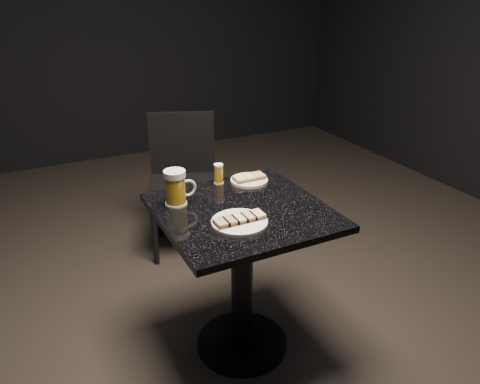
{
  "coord_description": "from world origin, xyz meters",
  "views": [
    {
      "loc": [
        -0.81,
        -1.6,
        1.64
      ],
      "look_at": [
        0.0,
        0.02,
        0.82
      ],
      "focal_mm": 35.0,
      "sensor_mm": 36.0,
      "label": 1
    }
  ],
  "objects_px": {
    "table": "(242,257)",
    "beer_tumbler": "(219,174)",
    "chair": "(183,175)",
    "plate_small": "(249,180)",
    "beer_mug": "(176,188)",
    "plate_large": "(240,222)"
  },
  "relations": [
    {
      "from": "table",
      "to": "beer_tumbler",
      "type": "xyz_separation_m",
      "value": [
        0.02,
        0.29,
        0.29
      ]
    },
    {
      "from": "table",
      "to": "chair",
      "type": "height_order",
      "value": "chair"
    },
    {
      "from": "plate_small",
      "to": "table",
      "type": "bearing_deg",
      "value": -123.51
    },
    {
      "from": "beer_mug",
      "to": "chair",
      "type": "distance_m",
      "value": 1.01
    },
    {
      "from": "plate_large",
      "to": "table",
      "type": "relative_size",
      "value": 0.3
    },
    {
      "from": "plate_small",
      "to": "beer_tumbler",
      "type": "xyz_separation_m",
      "value": [
        -0.14,
        0.05,
        0.04
      ]
    },
    {
      "from": "plate_small",
      "to": "beer_mug",
      "type": "bearing_deg",
      "value": -168.47
    },
    {
      "from": "chair",
      "to": "beer_mug",
      "type": "bearing_deg",
      "value": -110.88
    },
    {
      "from": "table",
      "to": "chair",
      "type": "relative_size",
      "value": 0.85
    },
    {
      "from": "beer_mug",
      "to": "chair",
      "type": "relative_size",
      "value": 0.18
    },
    {
      "from": "plate_small",
      "to": "beer_mug",
      "type": "distance_m",
      "value": 0.41
    },
    {
      "from": "table",
      "to": "plate_large",
      "type": "bearing_deg",
      "value": -121.08
    },
    {
      "from": "plate_large",
      "to": "plate_small",
      "type": "xyz_separation_m",
      "value": [
        0.23,
        0.36,
        0.0
      ]
    },
    {
      "from": "plate_small",
      "to": "chair",
      "type": "height_order",
      "value": "chair"
    },
    {
      "from": "plate_small",
      "to": "beer_tumbler",
      "type": "distance_m",
      "value": 0.15
    },
    {
      "from": "beer_tumbler",
      "to": "chair",
      "type": "height_order",
      "value": "chair"
    },
    {
      "from": "plate_large",
      "to": "chair",
      "type": "relative_size",
      "value": 0.26
    },
    {
      "from": "plate_small",
      "to": "chair",
      "type": "bearing_deg",
      "value": 94.14
    },
    {
      "from": "plate_small",
      "to": "table",
      "type": "xyz_separation_m",
      "value": [
        -0.16,
        -0.25,
        -0.25
      ]
    },
    {
      "from": "plate_large",
      "to": "plate_small",
      "type": "distance_m",
      "value": 0.43
    },
    {
      "from": "table",
      "to": "beer_mug",
      "type": "relative_size",
      "value": 4.75
    },
    {
      "from": "beer_tumbler",
      "to": "chair",
      "type": "distance_m",
      "value": 0.82
    }
  ]
}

